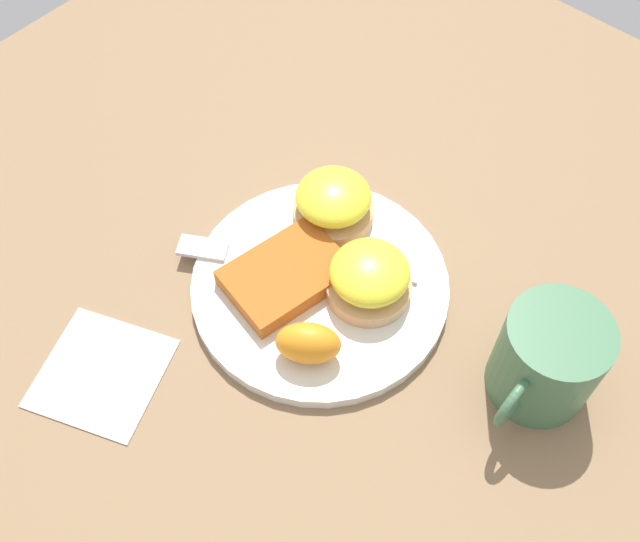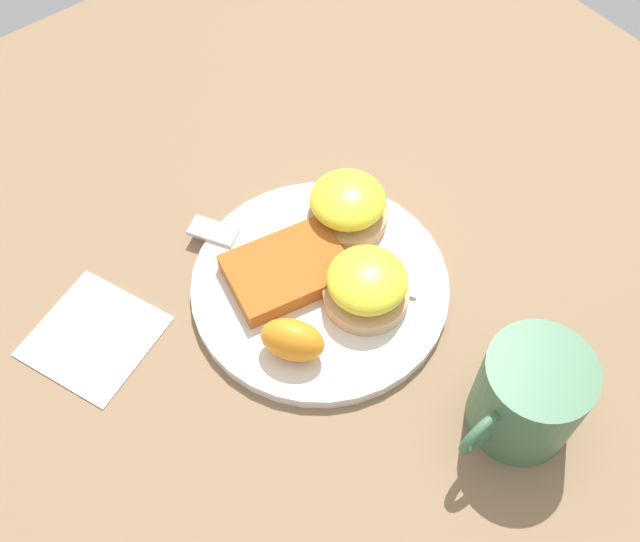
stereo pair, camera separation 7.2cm
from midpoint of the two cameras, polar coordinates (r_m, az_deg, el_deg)
ground_plane at (r=0.75m, az=-2.75°, el=-1.64°), size 1.10×1.10×0.00m
plate at (r=0.74m, az=-2.77°, el=-1.35°), size 0.25×0.25×0.01m
sandwich_benedict_left at (r=0.71m, az=0.89°, el=-0.73°), size 0.08×0.08×0.05m
sandwich_benedict_right at (r=0.76m, az=-1.68°, el=5.06°), size 0.08×0.08×0.05m
hashbrown_patty at (r=0.73m, az=-5.42°, el=-0.50°), size 0.13×0.10×0.02m
orange_wedge at (r=0.68m, az=-3.95°, el=-5.76°), size 0.06×0.07×0.04m
fork at (r=0.75m, az=-5.83°, el=0.69°), size 0.14×0.22×0.00m
cup at (r=0.67m, az=14.02°, el=-6.79°), size 0.12×0.09×0.10m
napkin at (r=0.74m, az=-19.04°, el=-7.55°), size 0.14×0.14×0.00m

